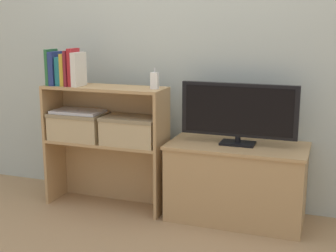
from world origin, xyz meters
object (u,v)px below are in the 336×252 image
(tv_stand, at_px, (236,182))
(book_ivory, at_px, (79,69))
(book_mustard, at_px, (66,70))
(book_crimson, at_px, (74,67))
(book_teal, at_px, (62,71))
(book_maroon, at_px, (70,68))
(storage_basket_right, at_px, (132,129))
(laptop, at_px, (78,111))
(storage_basket_left, at_px, (79,125))
(tv, at_px, (239,112))
(baby_monitor, at_px, (155,81))
(book_forest, at_px, (52,67))
(book_navy, at_px, (56,68))

(tv_stand, relative_size, book_ivory, 3.91)
(book_mustard, height_order, book_crimson, book_crimson)
(book_teal, relative_size, book_mustard, 0.89)
(book_maroon, relative_size, storage_basket_right, 0.62)
(tv_stand, xyz_separation_m, laptop, (-1.12, -0.09, 0.42))
(book_mustard, xyz_separation_m, storage_basket_left, (0.07, 0.02, -0.39))
(book_maroon, bearing_deg, book_teal, 180.00)
(tv_stand, height_order, book_crimson, book_crimson)
(book_crimson, height_order, storage_basket_right, book_crimson)
(book_crimson, xyz_separation_m, storage_basket_right, (0.42, 0.02, -0.41))
(tv, height_order, book_mustard, book_mustard)
(baby_monitor, bearing_deg, book_mustard, -176.55)
(book_ivory, relative_size, storage_basket_left, 0.59)
(book_maroon, height_order, laptop, book_maroon)
(book_crimson, bearing_deg, book_maroon, 180.00)
(book_mustard, height_order, storage_basket_left, book_mustard)
(book_crimson, relative_size, storage_basket_left, 0.66)
(book_maroon, relative_size, book_ivory, 1.05)
(book_forest, relative_size, storage_basket_left, 0.64)
(book_maroon, height_order, storage_basket_right, book_maroon)
(book_crimson, xyz_separation_m, book_ivory, (0.04, 0.00, -0.01))
(book_mustard, distance_m, baby_monitor, 0.65)
(book_maroon, bearing_deg, tv, 5.74)
(book_navy, distance_m, book_crimson, 0.14)
(book_maroon, xyz_separation_m, book_ivory, (0.07, 0.00, -0.01))
(book_forest, distance_m, book_crimson, 0.18)
(laptop, bearing_deg, book_maroon, -146.39)
(tv, distance_m, baby_monitor, 0.58)
(tv_stand, bearing_deg, book_ivory, -173.82)
(book_teal, bearing_deg, book_mustard, 0.00)
(tv_stand, relative_size, book_forest, 3.63)
(book_navy, xyz_separation_m, book_teal, (0.04, 0.00, -0.02))
(book_mustard, distance_m, book_ivory, 0.10)
(book_crimson, bearing_deg, book_forest, 180.00)
(baby_monitor, relative_size, laptop, 0.40)
(book_navy, distance_m, storage_basket_left, 0.42)
(book_maroon, xyz_separation_m, baby_monitor, (0.61, 0.04, -0.07))
(book_mustard, height_order, laptop, book_mustard)
(book_maroon, bearing_deg, book_navy, 180.00)
(book_forest, relative_size, book_crimson, 0.97)
(tv, distance_m, book_maroon, 1.19)
(book_teal, bearing_deg, laptop, 12.87)
(book_navy, height_order, book_mustard, book_navy)
(book_teal, bearing_deg, book_navy, 180.00)
(book_maroon, relative_size, baby_monitor, 1.74)
(book_maroon, bearing_deg, book_ivory, 0.00)
(tv_stand, bearing_deg, storage_basket_left, -175.20)
(book_forest, height_order, book_ivory, book_forest)
(tv_stand, xyz_separation_m, storage_basket_right, (-0.71, -0.09, 0.32))
(book_maroon, distance_m, storage_basket_right, 0.60)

